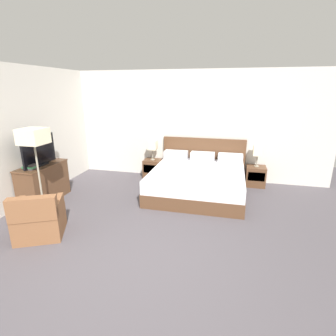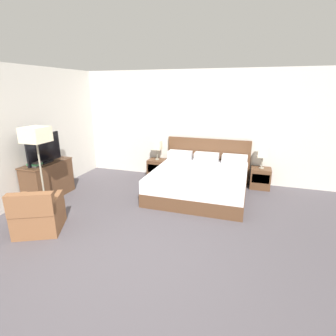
# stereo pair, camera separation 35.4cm
# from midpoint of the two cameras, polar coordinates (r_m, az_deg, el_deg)

# --- Properties ---
(ground_plane) EXTENTS (11.58, 11.58, 0.00)m
(ground_plane) POSITION_cam_midpoint_polar(r_m,az_deg,el_deg) (3.75, -10.13, -20.65)
(ground_plane) COLOR #4C474C
(wall_back) EXTENTS (6.97, 0.06, 2.73)m
(wall_back) POSITION_cam_midpoint_polar(r_m,az_deg,el_deg) (6.77, 2.66, 9.17)
(wall_back) COLOR beige
(wall_back) RESTS_ON ground
(wall_left) EXTENTS (0.06, 5.66, 2.73)m
(wall_left) POSITION_cam_midpoint_polar(r_m,az_deg,el_deg) (6.10, -30.28, 6.05)
(wall_left) COLOR beige
(wall_left) RESTS_ON ground
(bed) EXTENTS (2.08, 2.10, 1.08)m
(bed) POSITION_cam_midpoint_polar(r_m,az_deg,el_deg) (5.91, 4.84, -2.59)
(bed) COLOR brown
(bed) RESTS_ON ground
(nightstand_left) EXTENTS (0.45, 0.40, 0.48)m
(nightstand_left) POSITION_cam_midpoint_polar(r_m,az_deg,el_deg) (6.94, -4.77, -0.15)
(nightstand_left) COLOR brown
(nightstand_left) RESTS_ON ground
(nightstand_right) EXTENTS (0.45, 0.40, 0.48)m
(nightstand_right) POSITION_cam_midpoint_polar(r_m,az_deg,el_deg) (6.62, 17.07, -1.71)
(nightstand_right) COLOR brown
(nightstand_right) RESTS_ON ground
(table_lamp_left) EXTENTS (0.22, 0.22, 0.51)m
(table_lamp_left) POSITION_cam_midpoint_polar(r_m,az_deg,el_deg) (6.79, -4.89, 4.91)
(table_lamp_left) COLOR gray
(table_lamp_left) RESTS_ON nightstand_left
(table_lamp_right) EXTENTS (0.22, 0.22, 0.51)m
(table_lamp_right) POSITION_cam_midpoint_polar(r_m,az_deg,el_deg) (6.46, 17.54, 3.56)
(table_lamp_right) COLOR gray
(table_lamp_right) RESTS_ON nightstand_right
(dresser) EXTENTS (0.48, 1.11, 0.78)m
(dresser) POSITION_cam_midpoint_polar(r_m,az_deg,el_deg) (6.12, -26.96, -2.79)
(dresser) COLOR brown
(dresser) RESTS_ON ground
(tv) EXTENTS (0.18, 0.90, 0.60)m
(tv) POSITION_cam_midpoint_polar(r_m,az_deg,el_deg) (5.95, -27.83, 3.28)
(tv) COLOR black
(tv) RESTS_ON dresser
(book_red_cover) EXTENTS (0.22, 0.19, 0.03)m
(book_red_cover) POSITION_cam_midpoint_polar(r_m,az_deg,el_deg) (5.80, -29.35, -0.07)
(book_red_cover) COLOR #383333
(book_red_cover) RESTS_ON dresser
(book_blue_cover) EXTENTS (0.25, 0.22, 0.03)m
(book_blue_cover) POSITION_cam_midpoint_polar(r_m,az_deg,el_deg) (5.80, -29.40, 0.25)
(book_blue_cover) COLOR #2D7042
(book_blue_cover) RESTS_ON book_red_cover
(book_small_top) EXTENTS (0.21, 0.17, 0.03)m
(book_small_top) POSITION_cam_midpoint_polar(r_m,az_deg,el_deg) (5.77, -29.30, 0.54)
(book_small_top) COLOR #383333
(book_small_top) RESTS_ON book_blue_cover
(armchair_by_window) EXTENTS (0.91, 0.92, 0.76)m
(armchair_by_window) POSITION_cam_midpoint_polar(r_m,az_deg,el_deg) (4.76, -28.23, -9.92)
(armchair_by_window) COLOR brown
(armchair_by_window) RESTS_ON ground
(floor_lamp) EXTENTS (0.40, 0.40, 1.63)m
(floor_lamp) POSITION_cam_midpoint_polar(r_m,az_deg,el_deg) (5.09, -28.99, 5.11)
(floor_lamp) COLOR gray
(floor_lamp) RESTS_ON ground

